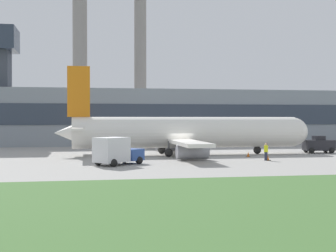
# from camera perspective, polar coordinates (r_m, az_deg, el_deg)

# --- Properties ---
(ground_plane) EXTENTS (400.00, 400.00, 0.00)m
(ground_plane) POSITION_cam_1_polar(r_m,az_deg,el_deg) (50.55, 1.96, -3.79)
(ground_plane) COLOR #999691
(terminal_building) EXTENTS (84.36, 13.36, 18.34)m
(terminal_building) POSITION_cam_1_polar(r_m,az_deg,el_deg) (77.30, -3.11, 1.28)
(terminal_building) COLOR gray
(terminal_building) RESTS_ON ground_plane
(smokestack_left) EXTENTS (3.83, 3.83, 42.66)m
(smokestack_left) POSITION_cam_1_polar(r_m,az_deg,el_deg) (111.68, -10.69, 9.83)
(smokestack_left) COLOR gray
(smokestack_left) RESTS_ON ground_plane
(smokestack_right) EXTENTS (3.27, 3.27, 38.00)m
(smokestack_right) POSITION_cam_1_polar(r_m,az_deg,el_deg) (111.31, -3.40, 8.65)
(smokestack_right) COLOR gray
(smokestack_right) RESTS_ON ground_plane
(airplane) EXTENTS (29.41, 23.76, 9.88)m
(airplane) POSITION_cam_1_polar(r_m,az_deg,el_deg) (53.23, 1.92, -0.85)
(airplane) COLOR white
(airplane) RESTS_ON ground_plane
(pushback_tug) EXTENTS (3.67, 2.73, 2.06)m
(pushback_tug) POSITION_cam_1_polar(r_m,az_deg,el_deg) (59.24, 17.89, -2.24)
(pushback_tug) COLOR #232328
(pushback_tug) RESTS_ON ground_plane
(fuel_truck) EXTENTS (4.82, 4.54, 2.49)m
(fuel_truck) POSITION_cam_1_polar(r_m,az_deg,el_deg) (41.85, -6.34, -3.12)
(fuel_truck) COLOR #2D4C93
(fuel_truck) RESTS_ON ground_plane
(ground_crew_person) EXTENTS (0.43, 0.43, 1.72)m
(ground_crew_person) POSITION_cam_1_polar(r_m,az_deg,el_deg) (47.23, 11.86, -3.07)
(ground_crew_person) COLOR #23283D
(ground_crew_person) RESTS_ON ground_plane
(traffic_cone_near_nose) EXTENTS (0.53, 0.53, 0.60)m
(traffic_cone_near_nose) POSITION_cam_1_polar(r_m,az_deg,el_deg) (47.35, 12.04, -3.79)
(traffic_cone_near_nose) COLOR black
(traffic_cone_near_nose) RESTS_ON ground_plane
(traffic_cone_wingtip) EXTENTS (0.45, 0.45, 0.54)m
(traffic_cone_wingtip) POSITION_cam_1_polar(r_m,az_deg,el_deg) (51.29, 9.76, -3.46)
(traffic_cone_wingtip) COLOR black
(traffic_cone_wingtip) RESTS_ON ground_plane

